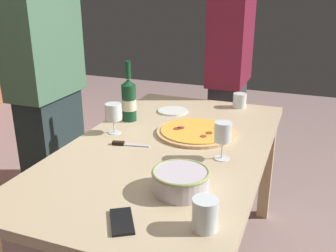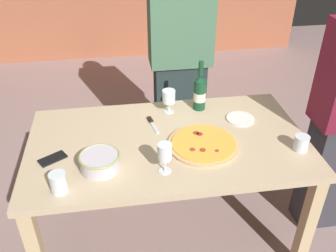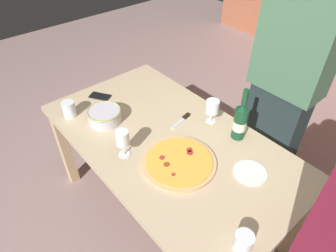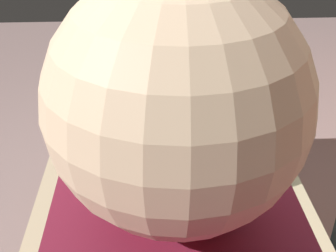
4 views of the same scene
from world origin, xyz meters
The scene contains 13 objects.
dining_table centered at (0.00, 0.00, 0.66)m, with size 1.60×0.90×0.75m.
pizza centered at (0.19, -0.08, 0.76)m, with size 0.40×0.40×0.02m.
serving_bowl centered at (-0.38, -0.20, 0.80)m, with size 0.21×0.21×0.08m.
wine_bottle centered at (0.25, 0.33, 0.87)m, with size 0.08×0.08×0.33m.
wine_glass_near_pizza centered at (-0.06, -0.27, 0.87)m, with size 0.07×0.07×0.17m.
wine_glass_by_bottle centered at (0.05, 0.31, 0.86)m, with size 0.08×0.08×0.15m.
cup_amber centered at (-0.57, -0.34, 0.80)m, with size 0.08×0.08×0.10m, color white.
cup_ceramic centered at (0.71, -0.20, 0.79)m, with size 0.08×0.08×0.09m, color white.
side_plate centered at (0.48, 0.15, 0.76)m, with size 0.17×0.17×0.01m, color white.
cell_phone centered at (-0.64, -0.09, 0.76)m, with size 0.07×0.14×0.01m, color black.
pizza_knife centered at (-0.07, 0.19, 0.76)m, with size 0.06×0.18×0.02m.
person_host centered at (0.22, 0.83, 0.88)m, with size 0.46×0.24×1.74m.
person_guest_left centered at (1.09, -0.05, 0.82)m, with size 0.45×0.24×1.64m.
Camera 1 is at (-1.55, -0.59, 1.46)m, focal length 41.10 mm.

